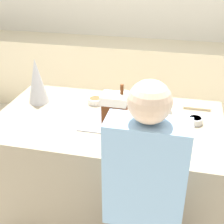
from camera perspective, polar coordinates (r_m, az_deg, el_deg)
The scene contains 14 objects.
ground_plane at distance 2.86m, azimuth -0.65°, elevation -17.95°, with size 12.00×12.00×0.00m, color beige.
wall_back at distance 4.42m, azimuth 6.91°, elevation 17.82°, with size 8.00×0.05×2.60m.
back_cabinet_block at distance 4.33m, azimuth 5.77°, elevation 6.26°, with size 6.00×0.60×0.94m.
kitchen_island at distance 2.55m, azimuth -0.71°, elevation -10.54°, with size 1.67×0.97×0.94m.
baking_tray at distance 2.22m, azimuth 0.49°, elevation -1.99°, with size 0.46×0.32×0.01m.
gingerbread_house at distance 2.17m, azimuth 0.51°, elevation 0.74°, with size 0.18×0.14×0.29m.
decorative_tree at distance 2.54m, azimuth -13.58°, elevation 5.56°, with size 0.16×0.16×0.36m.
candy_bowl_beside_tree at distance 2.29m, azimuth 14.97°, elevation -1.45°, with size 0.10×0.10×0.05m.
candy_bowl_near_tray_right at distance 2.50m, azimuth -3.07°, elevation 2.12°, with size 0.11×0.11×0.05m.
candy_bowl_far_left at distance 2.58m, azimuth 2.15°, elevation 3.06°, with size 0.12×0.12×0.05m.
candy_bowl_front_corner at distance 2.35m, azimuth 9.64°, elevation 0.07°, with size 0.11×0.11×0.05m.
candy_bowl_far_right at distance 2.44m, azimuth 6.04°, elevation 1.18°, with size 0.11×0.11×0.04m.
cookbook at distance 2.55m, azimuth 15.25°, elevation 1.16°, with size 0.20×0.12×0.02m.
person at distance 1.77m, azimuth 5.71°, elevation -17.27°, with size 0.41×0.51×1.55m.
Camera 1 is at (0.48, -1.94, 2.05)m, focal length 50.00 mm.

